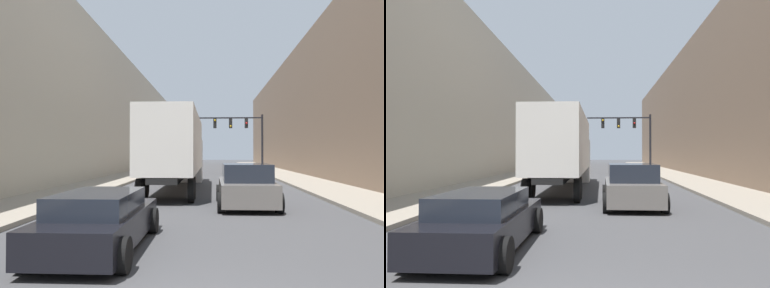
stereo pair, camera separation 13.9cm
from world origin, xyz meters
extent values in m
cube|color=gray|center=(6.76, 30.00, 0.07)|extent=(3.26, 80.00, 0.15)
cube|color=gray|center=(-6.76, 30.00, 0.07)|extent=(3.26, 80.00, 0.15)
cube|color=#846B56|center=(11.39, 30.00, 6.12)|extent=(6.00, 80.00, 12.24)
cube|color=#BCB29E|center=(-11.39, 30.00, 5.93)|extent=(6.00, 80.00, 11.86)
cube|color=silver|center=(-1.60, 16.19, 2.57)|extent=(2.44, 11.41, 2.93)
cube|color=black|center=(-1.60, 16.19, 0.95)|extent=(1.22, 11.41, 0.24)
cube|color=silver|center=(-1.60, 23.19, 1.48)|extent=(2.44, 2.60, 2.96)
cylinder|color=black|center=(-2.67, 11.68, 0.50)|extent=(0.25, 1.00, 1.00)
cylinder|color=black|center=(-0.53, 11.68, 0.50)|extent=(0.25, 1.00, 1.00)
cylinder|color=black|center=(-2.67, 12.88, 0.50)|extent=(0.25, 1.00, 1.00)
cylinder|color=black|center=(-0.53, 12.88, 0.50)|extent=(0.25, 1.00, 1.00)
cylinder|color=black|center=(-2.67, 23.19, 0.50)|extent=(0.25, 1.00, 1.00)
cylinder|color=black|center=(-0.53, 23.19, 0.50)|extent=(0.25, 1.00, 1.00)
cube|color=black|center=(-2.06, 4.33, 0.49)|extent=(1.71, 4.57, 0.63)
cube|color=#1E232D|center=(-2.06, 4.10, 1.02)|extent=(1.50, 2.51, 0.43)
cylinder|color=black|center=(-2.91, 5.91, 0.32)|extent=(0.25, 0.64, 0.64)
cylinder|color=black|center=(-1.20, 5.91, 0.32)|extent=(0.25, 0.64, 0.64)
cylinder|color=black|center=(-2.91, 2.65, 0.32)|extent=(0.25, 0.64, 0.64)
cylinder|color=black|center=(-1.20, 2.65, 0.32)|extent=(0.25, 0.64, 0.64)
cube|color=slate|center=(1.63, 10.79, 0.59)|extent=(1.98, 4.41, 0.80)
cube|color=#1E232D|center=(1.63, 10.57, 1.32)|extent=(1.75, 2.43, 0.65)
cylinder|color=black|center=(0.64, 12.30, 0.35)|extent=(0.25, 0.70, 0.70)
cylinder|color=black|center=(2.62, 12.30, 0.35)|extent=(0.25, 0.70, 0.70)
cylinder|color=black|center=(0.64, 9.18, 0.35)|extent=(0.25, 0.70, 0.70)
cylinder|color=black|center=(2.62, 9.18, 0.35)|extent=(0.25, 0.70, 0.70)
cylinder|color=black|center=(4.98, 31.18, 2.80)|extent=(0.20, 0.20, 5.59)
cube|color=black|center=(2.06, 31.18, 5.29)|extent=(5.84, 0.12, 0.12)
cube|color=black|center=(3.52, 31.18, 4.78)|extent=(0.30, 0.24, 0.90)
sphere|color=red|center=(3.52, 31.04, 4.78)|extent=(0.18, 0.18, 0.18)
cube|color=black|center=(2.06, 31.18, 4.78)|extent=(0.30, 0.24, 0.90)
sphere|color=gold|center=(2.06, 31.04, 4.50)|extent=(0.18, 0.18, 0.18)
cube|color=black|center=(0.60, 31.18, 4.78)|extent=(0.30, 0.24, 0.90)
sphere|color=gold|center=(0.60, 31.04, 5.06)|extent=(0.18, 0.18, 0.18)
camera|label=1|loc=(0.34, -3.72, 2.08)|focal=35.00mm
camera|label=2|loc=(0.48, -3.71, 2.08)|focal=35.00mm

